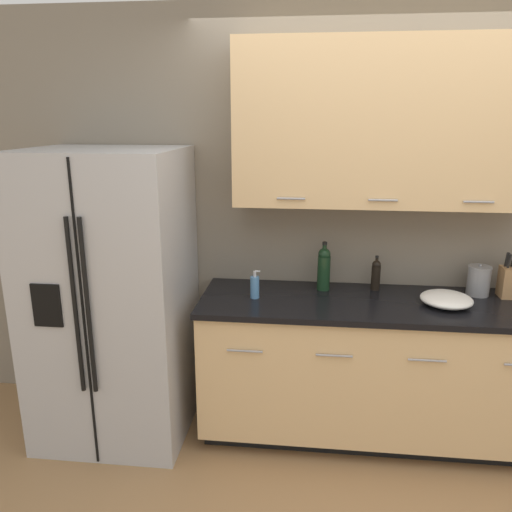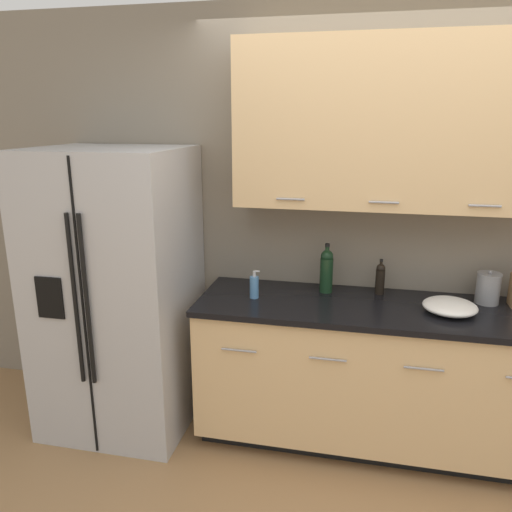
# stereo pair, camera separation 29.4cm
# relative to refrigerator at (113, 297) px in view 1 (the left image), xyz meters

# --- Properties ---
(wall_back) EXTENTS (10.00, 0.39, 2.60)m
(wall_back) POSITION_rel_refrigerator_xyz_m (1.66, 0.37, 0.58)
(wall_back) COLOR gray
(wall_back) RESTS_ON ground_plane
(counter_unit) EXTENTS (2.07, 0.64, 0.90)m
(counter_unit) POSITION_rel_refrigerator_xyz_m (1.58, 0.08, -0.43)
(counter_unit) COLOR black
(counter_unit) RESTS_ON ground_plane
(refrigerator) EXTENTS (0.88, 0.81, 1.77)m
(refrigerator) POSITION_rel_refrigerator_xyz_m (0.00, 0.00, 0.00)
(refrigerator) COLOR #B2B2B5
(refrigerator) RESTS_ON ground_plane
(knife_block) EXTENTS (0.13, 0.11, 0.27)m
(knife_block) POSITION_rel_refrigerator_xyz_m (2.38, 0.23, 0.11)
(knife_block) COLOR #A87A4C
(knife_block) RESTS_ON counter_unit
(wine_bottle) EXTENTS (0.08, 0.08, 0.31)m
(wine_bottle) POSITION_rel_refrigerator_xyz_m (1.27, 0.25, 0.15)
(wine_bottle) COLOR black
(wine_bottle) RESTS_ON counter_unit
(soap_dispenser) EXTENTS (0.06, 0.05, 0.17)m
(soap_dispenser) POSITION_rel_refrigerator_xyz_m (0.86, 0.05, 0.08)
(soap_dispenser) COLOR #4C7FB2
(soap_dispenser) RESTS_ON counter_unit
(oil_bottle) EXTENTS (0.06, 0.06, 0.22)m
(oil_bottle) POSITION_rel_refrigerator_xyz_m (1.60, 0.28, 0.11)
(oil_bottle) COLOR black
(oil_bottle) RESTS_ON counter_unit
(steel_canister) EXTENTS (0.14, 0.14, 0.20)m
(steel_canister) POSITION_rel_refrigerator_xyz_m (2.20, 0.25, 0.10)
(steel_canister) COLOR gray
(steel_canister) RESTS_ON counter_unit
(mixing_bowl) EXTENTS (0.29, 0.29, 0.07)m
(mixing_bowl) POSITION_rel_refrigerator_xyz_m (1.97, 0.05, 0.05)
(mixing_bowl) COLOR white
(mixing_bowl) RESTS_ON counter_unit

